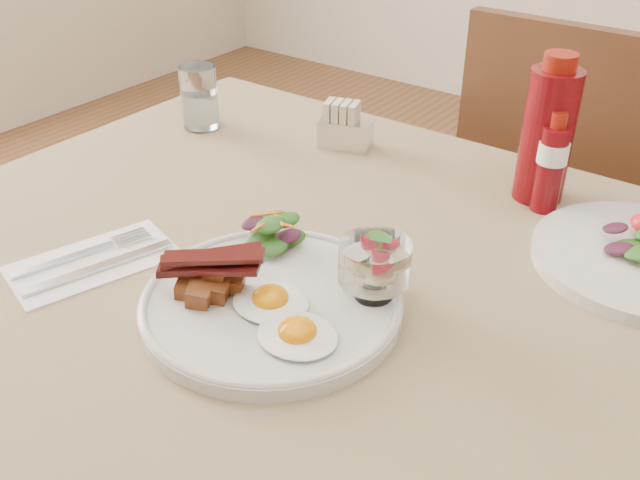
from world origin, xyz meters
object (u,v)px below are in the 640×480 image
at_px(sugar_caddy, 344,129).
at_px(chair_far, 578,231).
at_px(table, 401,368).
at_px(fruit_cup, 375,262).
at_px(main_plate, 272,304).
at_px(water_glass, 200,101).
at_px(hot_sauce_bottle, 551,164).
at_px(ketchup_bottle, 548,133).

bearing_deg(sugar_caddy, chair_far, 33.45).
relative_size(table, fruit_cup, 17.24).
xyz_separation_m(main_plate, water_glass, (-0.42, 0.32, 0.04)).
height_order(table, chair_far, chair_far).
relative_size(chair_far, sugar_caddy, 10.30).
distance_m(table, chair_far, 0.68).
relative_size(table, hot_sauce_bottle, 9.71).
xyz_separation_m(table, fruit_cup, (-0.03, -0.02, 0.15)).
bearing_deg(main_plate, ketchup_bottle, 72.80).
bearing_deg(main_plate, table, 39.59).
bearing_deg(table, hot_sauce_bottle, 82.76).
xyz_separation_m(table, hot_sauce_bottle, (0.04, 0.29, 0.15)).
relative_size(ketchup_bottle, sugar_caddy, 2.22).
bearing_deg(main_plate, sugar_caddy, 114.54).
distance_m(table, ketchup_bottle, 0.37).
bearing_deg(fruit_cup, chair_far, 87.74).
bearing_deg(hot_sauce_bottle, sugar_caddy, 178.89).
distance_m(chair_far, sugar_caddy, 0.53).
bearing_deg(fruit_cup, sugar_caddy, 129.13).
bearing_deg(table, sugar_caddy, 134.09).
height_order(main_plate, hot_sauce_bottle, hot_sauce_bottle).
xyz_separation_m(hot_sauce_bottle, water_glass, (-0.57, -0.07, -0.02)).
relative_size(main_plate, sugar_caddy, 3.10).
bearing_deg(sugar_caddy, water_glass, 179.55).
xyz_separation_m(fruit_cup, sugar_caddy, (-0.26, 0.32, -0.03)).
height_order(main_plate, water_glass, water_glass).
xyz_separation_m(fruit_cup, hot_sauce_bottle, (0.06, 0.32, 0.01)).
bearing_deg(water_glass, chair_far, 39.61).
relative_size(table, main_plate, 4.75).
distance_m(sugar_caddy, water_glass, 0.25).
distance_m(ketchup_bottle, water_glass, 0.56).
xyz_separation_m(chair_far, hot_sauce_bottle, (0.04, -0.37, 0.29)).
bearing_deg(hot_sauce_bottle, fruit_cup, -101.46).
bearing_deg(chair_far, hot_sauce_bottle, -84.23).
bearing_deg(hot_sauce_bottle, main_plate, -111.09).
relative_size(chair_far, ketchup_bottle, 4.65).
xyz_separation_m(ketchup_bottle, sugar_caddy, (-0.31, -0.02, -0.06)).
xyz_separation_m(chair_far, sugar_caddy, (-0.29, -0.36, 0.26)).
height_order(main_plate, ketchup_bottle, ketchup_bottle).
bearing_deg(table, water_glass, 156.86).
relative_size(chair_far, fruit_cup, 12.05).
distance_m(fruit_cup, hot_sauce_bottle, 0.32).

